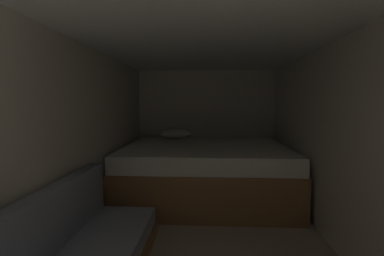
{
  "coord_description": "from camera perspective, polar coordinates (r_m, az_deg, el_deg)",
  "views": [
    {
      "loc": [
        0.02,
        -0.19,
        1.37
      ],
      "look_at": [
        -0.15,
        2.81,
        1.1
      ],
      "focal_mm": 25.31,
      "sensor_mm": 36.0,
      "label": 1
    }
  ],
  "objects": [
    {
      "name": "bed",
      "position": [
        4.01,
        2.8,
        -9.05
      ],
      "size": [
        2.31,
        1.91,
        0.94
      ],
      "color": "olive",
      "rests_on": "ground"
    },
    {
      "name": "wall_right",
      "position": [
        2.61,
        31.18,
        -4.14
      ],
      "size": [
        0.05,
        5.24,
        1.96
      ],
      "primitive_type": "cube",
      "color": "beige",
      "rests_on": "ground"
    },
    {
      "name": "ceiling_slab",
      "position": [
        2.36,
        2.81,
        20.4
      ],
      "size": [
        2.53,
        5.24,
        0.05
      ],
      "primitive_type": "cube",
      "color": "white",
      "rests_on": "wall_left"
    },
    {
      "name": "wall_back",
      "position": [
        4.93,
        2.96,
        0.63
      ],
      "size": [
        2.53,
        0.05,
        1.96
      ],
      "primitive_type": "cube",
      "color": "beige",
      "rests_on": "ground"
    },
    {
      "name": "wall_left",
      "position": [
        2.63,
        -25.57,
        -3.84
      ],
      "size": [
        0.05,
        5.24,
        1.96
      ],
      "primitive_type": "cube",
      "color": "beige",
      "rests_on": "ground"
    }
  ]
}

